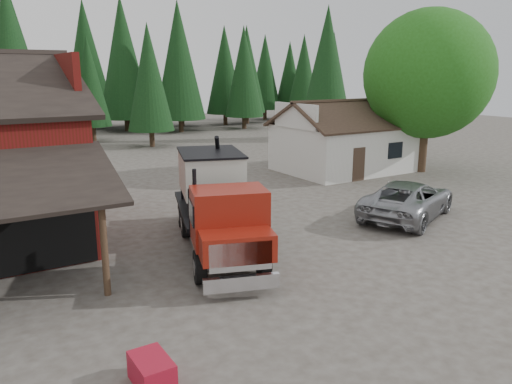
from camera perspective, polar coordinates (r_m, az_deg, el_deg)
ground at (r=15.99m, az=5.60°, el=-9.85°), size 120.00×120.00×0.00m
farmhouse at (r=33.32m, az=10.07°, el=5.29°), size 8.60×6.42×4.65m
deciduous_tree at (r=33.78m, az=19.09°, el=12.11°), size 8.00×8.00×10.20m
conifer_backdrop at (r=54.74m, az=-22.08°, el=5.92°), size 76.00×16.00×16.00m
near_pine_b at (r=44.24m, az=-12.13°, el=12.68°), size 3.96×3.96×10.40m
near_pine_c at (r=48.73m, az=8.10°, el=14.08°), size 4.84×4.84×12.40m
near_pine_d at (r=45.91m, az=-26.16°, el=13.54°), size 5.28×5.28×13.40m
feed_truck at (r=17.97m, az=-4.47°, el=-0.98°), size 4.94×8.99×3.93m
silver_car at (r=23.11m, az=16.96°, el=-0.81°), size 6.63×4.95×1.67m
equip_box at (r=11.18m, az=-11.83°, el=-19.43°), size 0.71×1.11×0.60m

